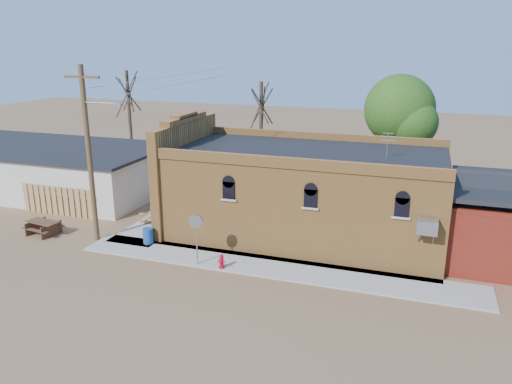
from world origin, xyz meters
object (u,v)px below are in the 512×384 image
(stop_sign, at_px, (196,226))
(brick_bar, at_px, (300,193))
(trash_barrel, at_px, (148,236))
(picnic_table, at_px, (43,226))
(utility_pole, at_px, (90,151))
(fire_hydrant, at_px, (221,261))

(stop_sign, bearing_deg, brick_bar, 66.74)
(brick_bar, distance_m, trash_barrel, 8.22)
(picnic_table, bearing_deg, trash_barrel, 12.87)
(utility_pole, height_order, fire_hydrant, utility_pole)
(brick_bar, xyz_separation_m, stop_sign, (-3.47, -5.49, -0.37))
(brick_bar, height_order, fire_hydrant, brick_bar)
(utility_pole, distance_m, fire_hydrant, 8.79)
(brick_bar, distance_m, picnic_table, 13.96)
(utility_pole, height_order, stop_sign, utility_pole)
(stop_sign, distance_m, picnic_table, 9.77)
(trash_barrel, bearing_deg, brick_bar, 29.91)
(fire_hydrant, bearing_deg, brick_bar, 47.61)
(brick_bar, distance_m, utility_pole, 10.96)
(trash_barrel, bearing_deg, fire_hydrant, -17.80)
(utility_pole, bearing_deg, brick_bar, 23.69)
(stop_sign, distance_m, trash_barrel, 4.07)
(picnic_table, bearing_deg, stop_sign, 2.14)
(utility_pole, xyz_separation_m, picnic_table, (-3.29, -0.24, -4.28))
(utility_pole, relative_size, fire_hydrant, 13.65)
(stop_sign, height_order, picnic_table, stop_sign)
(stop_sign, height_order, trash_barrel, stop_sign)
(utility_pole, bearing_deg, stop_sign, -10.75)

